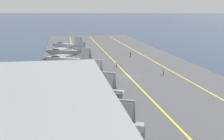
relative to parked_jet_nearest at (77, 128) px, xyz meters
name	(u,v)px	position (x,y,z in m)	size (l,w,h in m)	color
ground_plane	(128,77)	(35.64, -14.80, -2.89)	(2000.00, 2000.00, 0.00)	navy
carrier_deck	(128,77)	(35.64, -14.80, -2.69)	(222.26, 47.26, 0.40)	#4C4C4F
deck_stripe_foul_line	(176,74)	(35.64, -27.80, -2.48)	(200.03, 0.36, 0.01)	yellow
deck_stripe_centerline	(128,76)	(35.64, -14.80, -2.48)	(200.03, 0.36, 0.01)	yellow
deck_stripe_edge_line	(77,78)	(35.64, -1.81, -2.48)	(200.03, 0.36, 0.01)	yellow
parked_jet_nearest	(77,128)	(0.00, 0.00, 0.00)	(14.08, 17.01, 6.58)	gray
parked_jet_second	(79,92)	(15.80, -1.17, -0.16)	(13.29, 16.04, 6.35)	#93999E
parked_jet_third	(74,74)	(29.29, -0.91, 0.06)	(13.44, 15.68, 6.13)	#A8AAAF
parked_jet_fourth	(68,61)	(46.20, 0.04, 0.02)	(13.82, 16.24, 6.38)	#9EA3A8
parked_jet_fifth	(67,52)	(61.88, 0.19, -0.06)	(13.00, 15.75, 6.04)	gray
parked_jet_sixth	(68,46)	(76.81, -0.36, 0.15)	(13.10, 14.39, 6.54)	#A8AAAF
crew_white_vest	(116,64)	(47.24, -13.93, -1.53)	(0.45, 0.46, 1.75)	#383328
crew_red_vest	(131,54)	(63.43, -22.09, -1.51)	(0.38, 0.45, 1.77)	#232328
crew_yellow_vest	(164,71)	(35.31, -24.11, -1.54)	(0.27, 0.39, 1.73)	#4C473D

